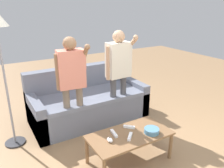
# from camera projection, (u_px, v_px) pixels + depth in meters

# --- Properties ---
(ground_plane) EXTENTS (12.00, 12.00, 0.00)m
(ground_plane) POSITION_uv_depth(u_px,v_px,m) (125.00, 163.00, 2.83)
(ground_plane) COLOR #93704C
(couch) EXTENTS (1.90, 0.89, 0.85)m
(couch) POSITION_uv_depth(u_px,v_px,m) (88.00, 102.00, 3.86)
(couch) COLOR slate
(couch) RESTS_ON ground
(coffee_table) EXTENTS (1.02, 0.51, 0.38)m
(coffee_table) POSITION_uv_depth(u_px,v_px,m) (130.00, 137.00, 2.77)
(coffee_table) COLOR brown
(coffee_table) RESTS_ON ground
(snack_bowl) EXTENTS (0.18, 0.18, 0.06)m
(snack_bowl) POSITION_uv_depth(u_px,v_px,m) (152.00, 131.00, 2.77)
(snack_bowl) COLOR teal
(snack_bowl) RESTS_ON coffee_table
(game_remote_nunchuk) EXTENTS (0.06, 0.09, 0.05)m
(game_remote_nunchuk) POSITION_uv_depth(u_px,v_px,m) (110.00, 140.00, 2.59)
(game_remote_nunchuk) COLOR white
(game_remote_nunchuk) RESTS_ON coffee_table
(player_left) EXTENTS (0.43, 0.35, 1.47)m
(player_left) POSITION_uv_depth(u_px,v_px,m) (72.00, 77.00, 3.12)
(player_left) COLOR #756656
(player_left) RESTS_ON ground
(player_right) EXTENTS (0.45, 0.30, 1.50)m
(player_right) POSITION_uv_depth(u_px,v_px,m) (119.00, 67.00, 3.51)
(player_right) COLOR #47474C
(player_right) RESTS_ON ground
(game_remote_wand_near) EXTENTS (0.06, 0.17, 0.03)m
(game_remote_wand_near) POSITION_uv_depth(u_px,v_px,m) (114.00, 133.00, 2.74)
(game_remote_wand_near) COLOR white
(game_remote_wand_near) RESTS_ON coffee_table
(game_remote_wand_far) EXTENTS (0.13, 0.13, 0.03)m
(game_remote_wand_far) POSITION_uv_depth(u_px,v_px,m) (129.00, 127.00, 2.88)
(game_remote_wand_far) COLOR white
(game_remote_wand_far) RESTS_ON coffee_table
(game_remote_wand_spare) EXTENTS (0.14, 0.14, 0.03)m
(game_remote_wand_spare) POSITION_uv_depth(u_px,v_px,m) (130.00, 137.00, 2.68)
(game_remote_wand_spare) COLOR white
(game_remote_wand_spare) RESTS_ON coffee_table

